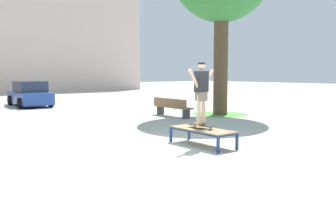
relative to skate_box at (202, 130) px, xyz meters
The scene contains 7 objects.
ground_plane 0.64m from the skate_box, 151.52° to the left, with size 120.00×120.00×0.00m, color #B7B5AD.
skate_box is the anchor object (origin of this frame).
skateboard 0.13m from the skate_box, 90.34° to the left, with size 0.28×0.82×0.09m.
skater 1.12m from the skate_box, 90.52° to the left, with size 1.00×0.31×1.69m.
grass_patch_near_right 7.49m from the skate_box, 39.73° to the left, with size 2.66×2.66×0.01m, color #519342.
car_blue 14.86m from the skate_box, 90.20° to the left, with size 2.07×4.28×1.50m.
park_bench 6.53m from the skate_box, 58.46° to the left, with size 0.50×2.41×0.83m.
Camera 1 is at (-6.12, -7.07, 1.95)m, focal length 37.64 mm.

